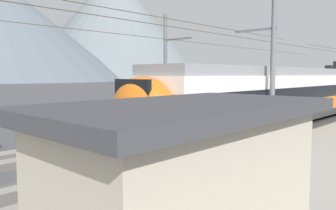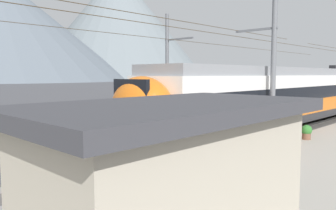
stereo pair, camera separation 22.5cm
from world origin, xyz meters
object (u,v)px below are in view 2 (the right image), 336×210
(train_far_track, at_px, (317,86))
(catenary_mast_mid, at_px, (271,66))
(potted_plant_by_shelter, at_px, (307,131))
(train_near_platform, at_px, (316,92))
(platform_sign, at_px, (211,119))
(passenger_walking, at_px, (198,164))
(handbag_beside_passenger, at_px, (218,191))
(potted_plant_platform_edge, at_px, (254,164))
(catenary_mast_far_side, at_px, (169,67))

(train_far_track, distance_m, catenary_mast_mid, 24.39)
(catenary_mast_mid, xyz_separation_m, potted_plant_by_shelter, (1.48, -1.16, -3.05))
(train_near_platform, distance_m, platform_sign, 16.69)
(train_far_track, bearing_deg, passenger_walking, -164.37)
(catenary_mast_mid, xyz_separation_m, passenger_walking, (-8.26, -2.43, -2.50))
(passenger_walking, bearing_deg, handbag_beside_passenger, -9.94)
(handbag_beside_passenger, bearing_deg, potted_plant_platform_edge, -0.62)
(catenary_mast_mid, relative_size, catenary_mast_far_side, 1.00)
(train_far_track, bearing_deg, potted_plant_by_shelter, -160.91)
(catenary_mast_mid, distance_m, handbag_beside_passenger, 8.68)
(potted_plant_by_shelter, bearing_deg, catenary_mast_far_side, 86.73)
(train_far_track, height_order, platform_sign, train_far_track)
(catenary_mast_far_side, bearing_deg, train_near_platform, -38.77)
(catenary_mast_far_side, bearing_deg, handbag_beside_passenger, -131.36)
(catenary_mast_mid, relative_size, platform_sign, 16.62)
(catenary_mast_far_side, xyz_separation_m, passenger_walking, (-10.29, -10.83, -2.60))
(handbag_beside_passenger, bearing_deg, platform_sign, 42.13)
(platform_sign, xyz_separation_m, handbag_beside_passenger, (-1.52, -1.38, -1.56))
(catenary_mast_far_side, height_order, potted_plant_platform_edge, catenary_mast_far_side)
(platform_sign, bearing_deg, catenary_mast_far_side, 49.71)
(handbag_beside_passenger, relative_size, potted_plant_platform_edge, 0.43)
(train_far_track, distance_m, potted_plant_platform_edge, 30.73)
(train_near_platform, relative_size, potted_plant_platform_edge, 38.53)
(train_far_track, height_order, passenger_walking, train_far_track)
(potted_plant_platform_edge, relative_size, potted_plant_by_shelter, 1.31)
(handbag_beside_passenger, bearing_deg, catenary_mast_mid, 18.46)
(train_near_platform, distance_m, train_far_track, 13.94)
(catenary_mast_far_side, relative_size, passenger_walking, 22.78)
(train_near_platform, distance_m, catenary_mast_far_side, 10.81)
(catenary_mast_mid, distance_m, catenary_mast_far_side, 8.65)
(train_near_platform, relative_size, passenger_walking, 20.69)
(train_near_platform, height_order, passenger_walking, train_near_platform)
(catenary_mast_mid, bearing_deg, passenger_walking, -163.63)
(passenger_walking, xyz_separation_m, potted_plant_by_shelter, (9.74, 1.27, -0.56))
(catenary_mast_mid, height_order, potted_plant_platform_edge, catenary_mast_mid)
(train_near_platform, xyz_separation_m, catenary_mast_far_side, (-8.33, 6.69, 1.69))
(catenary_mast_far_side, xyz_separation_m, potted_plant_platform_edge, (-7.91, -10.97, -3.03))
(platform_sign, bearing_deg, handbag_beside_passenger, -137.87)
(catenary_mast_far_side, distance_m, platform_sign, 12.68)
(handbag_beside_passenger, height_order, potted_plant_by_shelter, potted_plant_by_shelter)
(train_far_track, xyz_separation_m, handbag_beside_passenger, (-31.08, -8.99, -1.71))
(train_far_track, bearing_deg, potted_plant_platform_edge, -162.94)
(passenger_walking, relative_size, potted_plant_platform_edge, 1.86)
(train_near_platform, height_order, potted_plant_by_shelter, train_near_platform)
(catenary_mast_far_side, bearing_deg, train_far_track, -5.23)
(train_far_track, bearing_deg, catenary_mast_mid, -164.64)
(passenger_walking, bearing_deg, catenary_mast_mid, 16.37)
(potted_plant_platform_edge, distance_m, potted_plant_by_shelter, 7.50)
(catenary_mast_mid, xyz_separation_m, catenary_mast_far_side, (2.03, 8.41, 0.10))
(train_far_track, xyz_separation_m, platform_sign, (-29.55, -7.61, -0.14))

